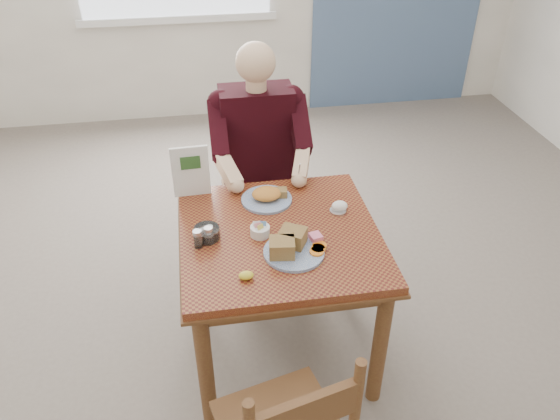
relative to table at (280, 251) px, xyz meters
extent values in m
plane|color=#685D54|center=(0.00, 0.00, -0.64)|extent=(6.00, 6.00, 0.00)
ellipsoid|color=yellow|center=(-0.19, -0.29, 0.13)|extent=(0.07, 0.05, 0.03)
ellipsoid|color=white|center=(0.31, 0.13, 0.14)|extent=(0.08, 0.06, 0.05)
cylinder|color=silver|center=(0.30, 0.12, 0.12)|extent=(0.10, 0.10, 0.01)
cube|color=white|center=(-0.40, 2.96, 0.28)|extent=(1.72, 0.04, 0.06)
cube|color=brown|center=(0.00, 0.00, 0.09)|extent=(0.90, 0.90, 0.04)
cube|color=brown|center=(0.00, 0.00, 0.06)|extent=(0.92, 0.92, 0.01)
cylinder|color=brown|center=(-0.39, -0.39, -0.28)|extent=(0.07, 0.07, 0.71)
cylinder|color=brown|center=(0.39, -0.39, -0.28)|extent=(0.07, 0.07, 0.71)
cylinder|color=brown|center=(-0.39, 0.39, -0.28)|extent=(0.07, 0.07, 0.71)
cylinder|color=brown|center=(0.39, 0.39, -0.28)|extent=(0.07, 0.07, 0.71)
cube|color=brown|center=(0.00, -0.39, 0.02)|extent=(0.80, 0.03, 0.08)
cube|color=brown|center=(0.00, 0.39, 0.02)|extent=(0.80, 0.03, 0.08)
cube|color=brown|center=(-0.39, 0.00, 0.02)|extent=(0.03, 0.80, 0.08)
cube|color=brown|center=(0.39, 0.00, 0.02)|extent=(0.03, 0.80, 0.08)
cylinder|color=brown|center=(-0.18, 0.57, -0.41)|extent=(0.04, 0.04, 0.45)
cylinder|color=brown|center=(0.18, 0.57, -0.41)|extent=(0.04, 0.04, 0.45)
cylinder|color=brown|center=(-0.18, 0.93, -0.41)|extent=(0.04, 0.04, 0.45)
cylinder|color=brown|center=(0.18, 0.93, -0.41)|extent=(0.04, 0.04, 0.45)
cube|color=brown|center=(0.00, 0.75, -0.17)|extent=(0.42, 0.42, 0.03)
cylinder|color=brown|center=(-0.18, 0.93, 0.06)|extent=(0.04, 0.04, 0.50)
cylinder|color=brown|center=(0.18, 0.93, 0.06)|extent=(0.04, 0.04, 0.50)
cube|color=brown|center=(0.00, 0.93, 0.16)|extent=(0.38, 0.03, 0.14)
cylinder|color=brown|center=(0.00, -0.59, -0.41)|extent=(0.05, 0.05, 0.45)
cylinder|color=brown|center=(0.09, -0.94, 0.06)|extent=(0.04, 0.04, 0.50)
cube|color=brown|center=(-0.08, -0.98, 0.16)|extent=(0.38, 0.12, 0.14)
cube|color=gray|center=(-0.10, 0.63, -0.10)|extent=(0.13, 0.38, 0.12)
cube|color=gray|center=(0.10, 0.63, -0.10)|extent=(0.13, 0.38, 0.12)
cube|color=gray|center=(-0.10, 0.45, -0.40)|extent=(0.10, 0.10, 0.48)
cube|color=gray|center=(0.10, 0.45, -0.40)|extent=(0.10, 0.10, 0.48)
cube|color=black|center=(0.00, 0.78, 0.20)|extent=(0.40, 0.22, 0.58)
sphere|color=black|center=(-0.19, 0.78, 0.42)|extent=(0.15, 0.15, 0.15)
sphere|color=black|center=(0.19, 0.78, 0.42)|extent=(0.15, 0.15, 0.15)
cylinder|color=#E2B78F|center=(0.00, 0.76, 0.51)|extent=(0.11, 0.11, 0.08)
sphere|color=#E2B78F|center=(0.00, 0.76, 0.64)|extent=(0.21, 0.21, 0.21)
cube|color=black|center=(-0.22, 0.67, 0.32)|extent=(0.09, 0.29, 0.27)
cube|color=black|center=(0.22, 0.67, 0.32)|extent=(0.09, 0.29, 0.27)
sphere|color=black|center=(-0.22, 0.55, 0.22)|extent=(0.09, 0.09, 0.09)
sphere|color=black|center=(0.22, 0.55, 0.22)|extent=(0.09, 0.09, 0.09)
cube|color=#E2B78F|center=(-0.19, 0.46, 0.19)|extent=(0.14, 0.23, 0.14)
cube|color=#E2B78F|center=(0.19, 0.46, 0.19)|extent=(0.14, 0.23, 0.14)
sphere|color=#E2B78F|center=(-0.16, 0.37, 0.15)|extent=(0.08, 0.08, 0.08)
sphere|color=#E2B78F|center=(0.16, 0.37, 0.15)|extent=(0.08, 0.08, 0.08)
cylinder|color=silver|center=(0.16, 0.37, 0.20)|extent=(0.01, 0.05, 0.12)
cylinder|color=white|center=(0.03, -0.16, 0.12)|extent=(0.33, 0.33, 0.01)
cube|color=tan|center=(-0.02, -0.18, 0.16)|extent=(0.12, 0.11, 0.07)
cube|color=tan|center=(0.04, -0.11, 0.16)|extent=(0.14, 0.13, 0.07)
cylinder|color=orange|center=(0.13, -0.19, 0.13)|extent=(0.08, 0.08, 0.01)
cylinder|color=orange|center=(0.14, -0.17, 0.13)|extent=(0.07, 0.07, 0.01)
cylinder|color=orange|center=(0.15, -0.15, 0.13)|extent=(0.07, 0.07, 0.01)
cube|color=pink|center=(0.14, -0.10, 0.14)|extent=(0.06, 0.06, 0.03)
cylinder|color=white|center=(-0.02, 0.27, 0.12)|extent=(0.27, 0.27, 0.01)
ellipsoid|color=gold|center=(-0.02, 0.27, 0.15)|extent=(0.16, 0.13, 0.05)
cube|color=tan|center=(0.04, 0.28, 0.14)|extent=(0.10, 0.06, 0.04)
cylinder|color=white|center=(-0.09, -0.01, 0.13)|extent=(0.09, 0.09, 0.05)
cube|color=pink|center=(-0.10, -0.01, 0.17)|extent=(0.03, 0.02, 0.02)
cube|color=#6699D8|center=(-0.08, 0.00, 0.17)|extent=(0.03, 0.02, 0.02)
cube|color=#EAD159|center=(-0.09, -0.02, 0.17)|extent=(0.03, 0.03, 0.02)
cube|color=white|center=(-0.11, 0.01, 0.17)|extent=(0.03, 0.01, 0.02)
cylinder|color=white|center=(-0.37, -0.05, 0.15)|extent=(0.05, 0.05, 0.07)
cylinder|color=silver|center=(-0.37, -0.05, 0.19)|extent=(0.05, 0.05, 0.02)
cylinder|color=white|center=(-0.32, -0.03, 0.15)|extent=(0.05, 0.05, 0.07)
cylinder|color=silver|center=(-0.32, -0.03, 0.19)|extent=(0.05, 0.05, 0.02)
cylinder|color=white|center=(-0.33, 0.01, 0.14)|extent=(0.14, 0.14, 0.05)
cylinder|color=white|center=(-0.34, 0.01, 0.16)|extent=(0.03, 0.03, 0.02)
cylinder|color=white|center=(-0.31, 0.03, 0.16)|extent=(0.03, 0.03, 0.02)
cylinder|color=white|center=(-0.33, 0.00, 0.16)|extent=(0.03, 0.03, 0.02)
cube|color=white|center=(-0.38, 0.38, 0.25)|extent=(0.18, 0.02, 0.27)
cube|color=#2D5926|center=(-0.38, 0.38, 0.30)|extent=(0.10, 0.01, 0.07)
camera|label=1|loc=(-0.33, -1.96, 1.60)|focal=35.00mm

